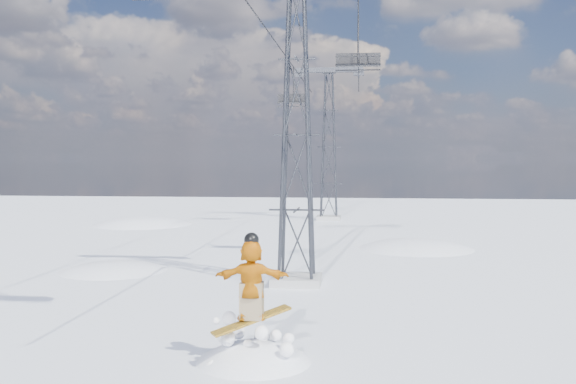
# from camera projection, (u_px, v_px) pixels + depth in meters

# --- Properties ---
(ground) EXTENTS (120.00, 120.00, 0.00)m
(ground) POSITION_uv_depth(u_px,v_px,m) (233.00, 346.00, 15.82)
(ground) COLOR white
(ground) RESTS_ON ground
(lift_tower_near) EXTENTS (5.20, 1.80, 11.43)m
(lift_tower_near) POSITION_uv_depth(u_px,v_px,m) (297.00, 136.00, 23.38)
(lift_tower_near) COLOR #999999
(lift_tower_near) RESTS_ON ground
(lift_tower_far) EXTENTS (5.20, 1.80, 11.43)m
(lift_tower_far) POSITION_uv_depth(u_px,v_px,m) (329.00, 147.00, 48.20)
(lift_tower_far) COLOR #999999
(lift_tower_far) RESTS_ON ground
(haul_cables) EXTENTS (4.46, 51.00, 0.06)m
(haul_cables) POSITION_uv_depth(u_px,v_px,m) (317.00, 43.00, 34.51)
(haul_cables) COLOR black
(haul_cables) RESTS_ON ground
(lift_chair_mid) EXTENTS (1.95, 0.56, 2.42)m
(lift_chair_mid) POSITION_uv_depth(u_px,v_px,m) (358.00, 61.00, 27.98)
(lift_chair_mid) COLOR black
(lift_chair_mid) RESTS_ON ground
(lift_chair_far) EXTENTS (2.19, 0.63, 2.71)m
(lift_chair_far) POSITION_uv_depth(u_px,v_px,m) (294.00, 99.00, 43.75)
(lift_chair_far) COLOR black
(lift_chair_far) RESTS_ON ground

